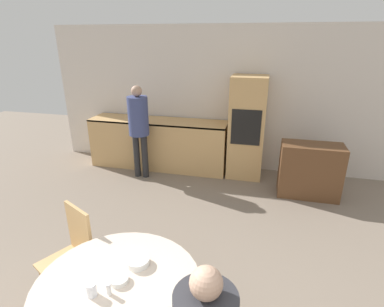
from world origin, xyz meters
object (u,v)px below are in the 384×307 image
(chair_far_left, at_px, (73,251))
(bowl_centre, at_px, (138,262))
(oven_unit, at_px, (247,128))
(bowl_near, at_px, (119,280))
(person_standing, at_px, (139,122))
(cup, at_px, (92,290))
(sideboard, at_px, (310,170))

(chair_far_left, height_order, bowl_centre, chair_far_left)
(oven_unit, height_order, bowl_near, oven_unit)
(person_standing, relative_size, bowl_near, 12.04)
(bowl_near, bearing_deg, cup, -127.83)
(cup, relative_size, bowl_near, 0.72)
(sideboard, distance_m, bowl_near, 3.56)
(chair_far_left, relative_size, cup, 9.73)
(oven_unit, xyz_separation_m, person_standing, (-1.81, -0.52, 0.12))
(chair_far_left, distance_m, bowl_near, 0.88)
(chair_far_left, xyz_separation_m, cup, (0.60, -0.61, 0.29))
(person_standing, bearing_deg, oven_unit, 16.08)
(oven_unit, relative_size, cup, 18.23)
(cup, bearing_deg, sideboard, 61.31)
(chair_far_left, height_order, cup, chair_far_left)
(oven_unit, distance_m, person_standing, 1.88)
(bowl_near, height_order, bowl_centre, bowl_centre)
(person_standing, height_order, bowl_centre, person_standing)
(sideboard, distance_m, person_standing, 2.91)
(cup, bearing_deg, bowl_centre, 62.52)
(chair_far_left, distance_m, person_standing, 2.77)
(chair_far_left, bearing_deg, oven_unit, 94.64)
(bowl_centre, bearing_deg, cup, -117.48)
(person_standing, distance_m, bowl_near, 3.37)
(bowl_near, bearing_deg, sideboard, 61.80)
(chair_far_left, bearing_deg, cup, -18.27)
(oven_unit, xyz_separation_m, bowl_near, (-0.63, -3.67, -0.11))
(sideboard, height_order, cup, cup)
(oven_unit, distance_m, bowl_near, 3.72)
(cup, distance_m, bowl_near, 0.19)
(bowl_centre, bearing_deg, oven_unit, 80.74)
(chair_far_left, relative_size, person_standing, 0.58)
(person_standing, height_order, bowl_near, person_standing)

